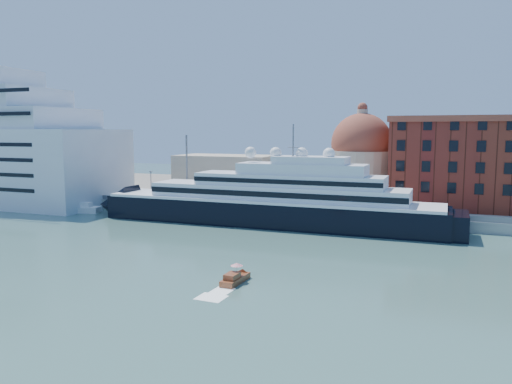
% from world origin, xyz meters
% --- Properties ---
extents(ground, '(400.00, 400.00, 0.00)m').
position_xyz_m(ground, '(0.00, 0.00, 0.00)').
color(ground, '#335852').
rests_on(ground, ground).
extents(quay, '(180.00, 10.00, 2.50)m').
position_xyz_m(quay, '(0.00, 34.00, 1.25)').
color(quay, gray).
rests_on(quay, ground).
extents(land, '(260.00, 72.00, 2.00)m').
position_xyz_m(land, '(0.00, 75.00, 1.00)').
color(land, slate).
rests_on(land, ground).
extents(quay_fence, '(180.00, 0.10, 1.20)m').
position_xyz_m(quay_fence, '(0.00, 29.50, 3.10)').
color(quay_fence, slate).
rests_on(quay_fence, quay).
extents(superyacht, '(90.09, 12.49, 26.93)m').
position_xyz_m(superyacht, '(3.89, 23.00, 4.65)').
color(superyacht, black).
rests_on(superyacht, ground).
extents(service_barge, '(13.62, 7.61, 2.91)m').
position_xyz_m(service_barge, '(-46.84, 21.02, 0.84)').
color(service_barge, white).
rests_on(service_barge, ground).
extents(water_taxi, '(2.32, 6.20, 2.90)m').
position_xyz_m(water_taxi, '(17.22, -20.76, 0.70)').
color(water_taxi, maroon).
rests_on(water_taxi, ground).
extents(warehouse, '(43.00, 19.00, 23.25)m').
position_xyz_m(warehouse, '(52.00, 52.00, 13.79)').
color(warehouse, maroon).
rests_on(warehouse, land).
extents(church, '(66.00, 18.00, 25.50)m').
position_xyz_m(church, '(6.39, 57.72, 10.91)').
color(church, beige).
rests_on(church, land).
extents(lamp_posts, '(120.80, 2.40, 18.00)m').
position_xyz_m(lamp_posts, '(-12.67, 32.27, 9.84)').
color(lamp_posts, slate).
rests_on(lamp_posts, quay).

